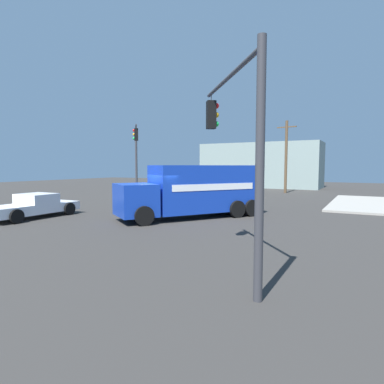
{
  "coord_description": "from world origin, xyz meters",
  "views": [
    {
      "loc": [
        9.99,
        -14.99,
        2.99
      ],
      "look_at": [
        1.12,
        1.07,
        1.51
      ],
      "focal_mm": 30.13,
      "sensor_mm": 36.0,
      "label": 1
    }
  ],
  "objects_px": {
    "traffic_light_primary": "(136,152)",
    "pickup_white": "(34,205)",
    "delivery_truck": "(194,191)",
    "traffic_light_secondary": "(237,135)",
    "utility_pole": "(286,156)"
  },
  "relations": [
    {
      "from": "traffic_light_primary",
      "to": "pickup_white",
      "type": "relative_size",
      "value": 1.23
    },
    {
      "from": "delivery_truck",
      "to": "traffic_light_secondary",
      "type": "bearing_deg",
      "value": -55.23
    },
    {
      "from": "traffic_light_primary",
      "to": "utility_pole",
      "type": "relative_size",
      "value": 0.81
    },
    {
      "from": "traffic_light_secondary",
      "to": "utility_pole",
      "type": "height_order",
      "value": "utility_pole"
    },
    {
      "from": "traffic_light_primary",
      "to": "pickup_white",
      "type": "bearing_deg",
      "value": -85.89
    },
    {
      "from": "pickup_white",
      "to": "utility_pole",
      "type": "distance_m",
      "value": 26.34
    },
    {
      "from": "delivery_truck",
      "to": "traffic_light_primary",
      "type": "bearing_deg",
      "value": 146.91
    },
    {
      "from": "pickup_white",
      "to": "utility_pole",
      "type": "xyz_separation_m",
      "value": [
        8.83,
        24.58,
        3.4
      ]
    },
    {
      "from": "delivery_truck",
      "to": "traffic_light_primary",
      "type": "xyz_separation_m",
      "value": [
        -8.86,
        5.77,
        2.63
      ]
    },
    {
      "from": "utility_pole",
      "to": "pickup_white",
      "type": "bearing_deg",
      "value": -109.76
    },
    {
      "from": "traffic_light_secondary",
      "to": "utility_pole",
      "type": "bearing_deg",
      "value": 100.2
    },
    {
      "from": "delivery_truck",
      "to": "traffic_light_primary",
      "type": "height_order",
      "value": "traffic_light_primary"
    },
    {
      "from": "traffic_light_secondary",
      "to": "utility_pole",
      "type": "xyz_separation_m",
      "value": [
        -5.11,
        28.38,
        0.32
      ]
    },
    {
      "from": "delivery_truck",
      "to": "utility_pole",
      "type": "relative_size",
      "value": 1.03
    },
    {
      "from": "traffic_light_primary",
      "to": "pickup_white",
      "type": "distance_m",
      "value": 10.96
    }
  ]
}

